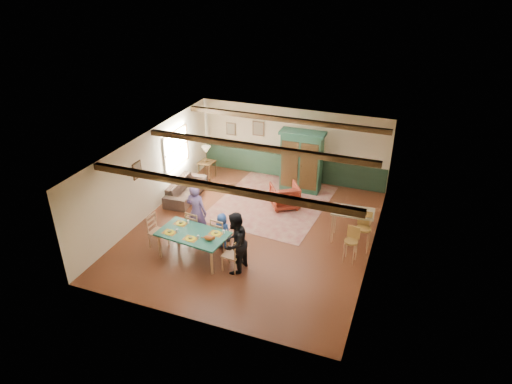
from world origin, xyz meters
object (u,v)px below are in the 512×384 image
(dining_chair_far_left, at_px, (196,225))
(armchair, at_px, (285,196))
(end_table, at_px, (207,170))
(bar_stool_right, at_px, (363,233))
(dining_chair_end_right, at_px, (232,254))
(person_child, at_px, (222,230))
(cat, at_px, (209,238))
(dining_chair_far_right, at_px, (221,232))
(person_man, at_px, (197,212))
(sofa, at_px, (186,189))
(bar_stool_left, at_px, (351,245))
(counter_table, at_px, (351,226))
(person_woman, at_px, (235,243))
(dining_table, at_px, (194,245))
(table_lamp, at_px, (206,154))
(armoire, at_px, (301,162))
(dining_chair_end_left, at_px, (158,231))

(dining_chair_far_left, relative_size, armchair, 1.13)
(end_table, relative_size, bar_stool_right, 0.57)
(dining_chair_end_right, height_order, person_child, person_child)
(person_child, relative_size, cat, 2.79)
(armchair, height_order, end_table, armchair)
(end_table, bearing_deg, dining_chair_far_right, -59.08)
(person_man, distance_m, sofa, 2.76)
(bar_stool_right, bearing_deg, bar_stool_left, -115.59)
(dining_chair_far_left, distance_m, counter_table, 4.52)
(person_child, bearing_deg, person_man, 0.00)
(person_child, height_order, end_table, person_child)
(person_woman, distance_m, bar_stool_left, 3.15)
(person_man, bearing_deg, person_woman, 154.13)
(bar_stool_right, bearing_deg, cat, -156.17)
(dining_chair_far_left, xyz_separation_m, person_man, (0.01, 0.08, 0.41))
(dining_table, bearing_deg, cat, -16.41)
(dining_chair_far_right, xyz_separation_m, armchair, (0.98, 2.92, -0.10))
(armchair, xyz_separation_m, end_table, (-3.37, 1.07, -0.07))
(dining_table, distance_m, person_child, 0.95)
(person_child, height_order, bar_stool_right, bar_stool_right)
(sofa, bearing_deg, dining_chair_far_right, -139.12)
(table_lamp, bearing_deg, bar_stool_right, -23.64)
(person_woman, xyz_separation_m, bar_stool_left, (2.76, 1.48, -0.35))
(armoire, bearing_deg, sofa, -151.47)
(armchair, xyz_separation_m, bar_stool_right, (2.81, -1.64, 0.18))
(person_woman, relative_size, cat, 4.58)
(counter_table, bearing_deg, person_woman, -135.97)
(armchair, xyz_separation_m, sofa, (-3.38, -0.56, -0.10))
(dining_table, relative_size, table_lamp, 3.10)
(dining_table, xyz_separation_m, counter_table, (3.90, 2.37, 0.10))
(person_child, bearing_deg, armchair, -102.79)
(person_child, bearing_deg, armoire, -98.87)
(dining_chair_far_left, bearing_deg, person_man, -90.00)
(dining_table, bearing_deg, counter_table, 31.31)
(dining_chair_far_right, height_order, armoire, armoire)
(dining_chair_end_left, bearing_deg, table_lamp, 14.74)
(dining_chair_end_left, height_order, person_child, person_child)
(dining_chair_end_right, height_order, person_man, person_man)
(dining_chair_end_left, distance_m, counter_table, 5.57)
(dining_chair_far_right, bearing_deg, person_child, -90.00)
(dining_chair_far_right, distance_m, table_lamp, 4.67)
(dining_table, xyz_separation_m, person_man, (-0.33, 0.88, 0.51))
(sofa, xyz_separation_m, bar_stool_right, (6.19, -1.08, 0.28))
(dining_chair_end_left, bearing_deg, counter_table, -60.13)
(person_child, distance_m, end_table, 4.58)
(person_man, bearing_deg, person_child, -180.00)
(person_man, relative_size, person_woman, 1.05)
(table_lamp, height_order, bar_stool_right, table_lamp)
(sofa, distance_m, end_table, 1.62)
(person_child, bearing_deg, end_table, -52.34)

